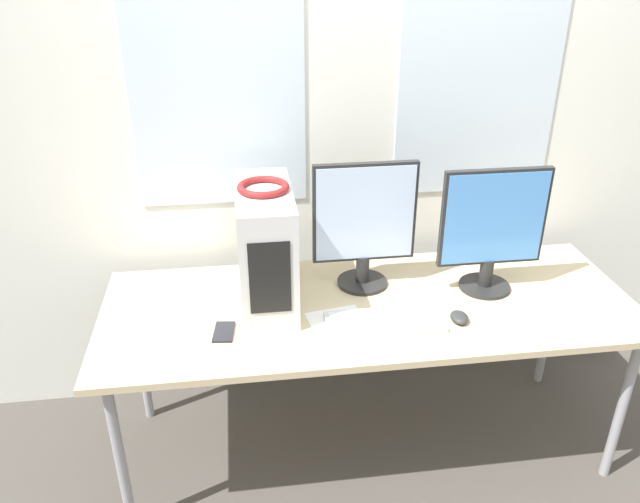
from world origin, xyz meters
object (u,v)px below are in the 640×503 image
headphones (263,187)px  mouse (459,317)px  pc_tower (266,247)px  monitor_main (364,224)px  keyboard (384,322)px  cell_phone (224,332)px  monitor_right_near (492,228)px

headphones → mouse: size_ratio=2.16×
pc_tower → headphones: bearing=90.0°
headphones → monitor_main: size_ratio=0.36×
headphones → mouse: bearing=-20.1°
keyboard → mouse: size_ratio=4.90×
mouse → keyboard: bearing=176.6°
mouse → headphones: bearing=159.9°
mouse → cell_phone: 0.89m
pc_tower → headphones: (0.00, 0.00, 0.25)m
monitor_right_near → mouse: 0.39m
monitor_main → keyboard: size_ratio=1.21×
headphones → monitor_right_near: size_ratio=0.37×
headphones → mouse: 0.89m
monitor_main → mouse: (0.31, -0.33, -0.26)m
monitor_right_near → pc_tower: bearing=177.9°
monitor_right_near → monitor_main: bearing=168.6°
headphones → pc_tower: bearing=-90.0°
pc_tower → monitor_right_near: 0.90m
headphones → monitor_right_near: 0.92m
monitor_main → cell_phone: bearing=-153.5°
headphones → keyboard: headphones is taller
pc_tower → cell_phone: 0.36m
pc_tower → monitor_right_near: size_ratio=0.95×
monitor_main → mouse: size_ratio=5.92×
mouse → cell_phone: (-0.88, 0.04, -0.01)m
pc_tower → headphones: 0.25m
pc_tower → mouse: bearing=-20.0°
pc_tower → keyboard: 0.54m
headphones → mouse: headphones is taller
pc_tower → keyboard: (0.42, -0.24, -0.22)m
keyboard → headphones: bearing=150.2°
cell_phone → monitor_main: bearing=33.7°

